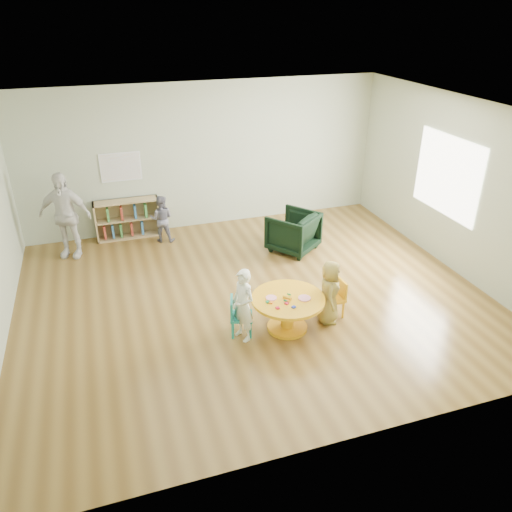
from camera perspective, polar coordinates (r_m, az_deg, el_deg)
The scene contains 11 objects.
room at distance 6.94m, azimuth -0.31°, elevation 8.77°, with size 7.10×7.00×2.80m.
activity_table at distance 6.87m, azimuth 3.66°, elevation -5.89°, with size 1.00×1.00×0.55m.
kid_chair_left at distance 6.79m, azimuth -2.04°, elevation -6.77°, with size 0.37×0.37×0.55m.
kid_chair_right at distance 7.27m, azimuth 9.04°, elevation -4.60°, with size 0.31×0.31×0.56m.
bookshelf at distance 9.87m, azimuth -14.54°, elevation 4.14°, with size 1.20×0.30×0.75m.
alphabet_poster at distance 9.66m, azimuth -15.21°, elevation 9.80°, with size 0.74×0.01×0.54m.
armchair at distance 9.04m, azimuth 4.27°, elevation 2.77°, with size 0.77×0.79×0.72m, color black.
child_left at distance 6.59m, azimuth -1.48°, elevation -5.66°, with size 0.38×0.25×1.03m, color white.
child_right at distance 7.03m, azimuth 8.38°, elevation -4.11°, with size 0.46×0.30×0.94m, color yellow.
toddler at distance 9.50m, azimuth -10.74°, elevation 4.20°, with size 0.44×0.34×0.90m, color #161737.
adult_caretaker at distance 9.27m, azimuth -21.01°, elevation 4.36°, with size 0.90×0.38×1.54m, color white.
Camera 1 is at (-2.00, -6.27, 4.09)m, focal length 35.00 mm.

